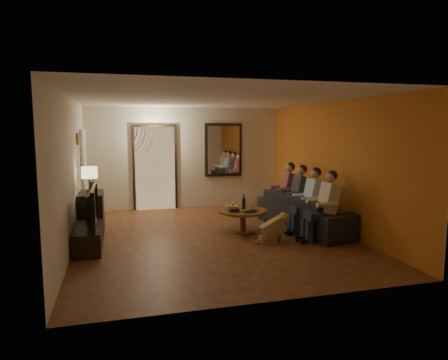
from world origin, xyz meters
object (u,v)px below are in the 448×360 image
object	(u,v)px
tv_stand	(88,238)
bowl	(231,207)
laptop	(252,212)
table_lamp	(90,180)
tv	(87,208)
sofa	(307,211)
wine_bottle	(244,201)
person_c	(297,198)
dog	(273,227)
person_b	(310,203)
person_d	(285,193)
dresser	(92,212)
person_a	(325,209)
coffee_table	(243,221)

from	to	relation	value
tv_stand	bowl	size ratio (longest dim) A/B	4.51
tv_stand	laptop	distance (m)	3.02
table_lamp	tv	size ratio (longest dim) A/B	0.46
sofa	wine_bottle	bearing A→B (deg)	73.26
person_c	dog	size ratio (longest dim) A/B	2.14
person_b	wine_bottle	size ratio (longest dim) A/B	3.87
person_b	person_d	bearing A→B (deg)	90.00
table_lamp	tv_stand	xyz separation A→B (m)	(0.00, -0.99, -0.88)
dresser	person_a	bearing A→B (deg)	-22.97
person_b	bowl	size ratio (longest dim) A/B	4.63
coffee_table	wine_bottle	xyz separation A→B (m)	(0.05, 0.10, 0.38)
tv	table_lamp	bearing A→B (deg)	0.00
tv	tv_stand	bearing A→B (deg)	0.00
bowl	tv	bearing A→B (deg)	-166.95
table_lamp	wine_bottle	xyz separation A→B (m)	(2.95, -0.48, -0.47)
person_a	coffee_table	distance (m)	1.65
tv	laptop	size ratio (longest dim) A/B	3.58
dresser	coffee_table	xyz separation A→B (m)	(2.90, -0.80, -0.18)
person_c	sofa	bearing A→B (deg)	-71.57
coffee_table	wine_bottle	bearing A→B (deg)	63.43
coffee_table	laptop	world-z (taller)	laptop
dog	coffee_table	xyz separation A→B (m)	(-0.31, 0.83, -0.06)
table_lamp	person_a	size ratio (longest dim) A/B	0.45
table_lamp	bowl	size ratio (longest dim) A/B	2.08
person_b	person_d	world-z (taller)	same
dresser	person_d	size ratio (longest dim) A/B	0.75
sofa	person_b	world-z (taller)	person_b
dresser	laptop	bearing A→B (deg)	-19.78
person_b	coffee_table	bearing A→B (deg)	163.77
tv	coffee_table	distance (m)	2.98
dresser	person_b	bearing A→B (deg)	-15.66
bowl	wine_bottle	bearing A→B (deg)	-27.55
table_lamp	coffee_table	size ratio (longest dim) A/B	0.56
table_lamp	bowl	world-z (taller)	table_lamp
dog	wine_bottle	xyz separation A→B (m)	(-0.26, 0.93, 0.32)
person_b	person_c	world-z (taller)	same
person_c	dog	xyz separation A→B (m)	(-0.97, -1.06, -0.32)
wine_bottle	coffee_table	bearing A→B (deg)	-116.57
person_d	dog	xyz separation A→B (m)	(-0.97, -1.66, -0.32)
sofa	laptop	distance (m)	1.30
tv_stand	dresser	bearing A→B (deg)	90.00
person_c	bowl	distance (m)	1.46
person_d	bowl	xyz separation A→B (m)	(-1.45, -0.61, -0.12)
dresser	wine_bottle	bearing A→B (deg)	-13.34
bowl	laptop	size ratio (longest dim) A/B	0.79
person_a	laptop	size ratio (longest dim) A/B	3.65
bowl	dog	bearing A→B (deg)	-65.12
person_d	laptop	xyz separation A→B (m)	(-1.17, -1.11, -0.14)
person_c	dresser	bearing A→B (deg)	172.21
person_b	bowl	xyz separation A→B (m)	(-1.45, 0.59, -0.12)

